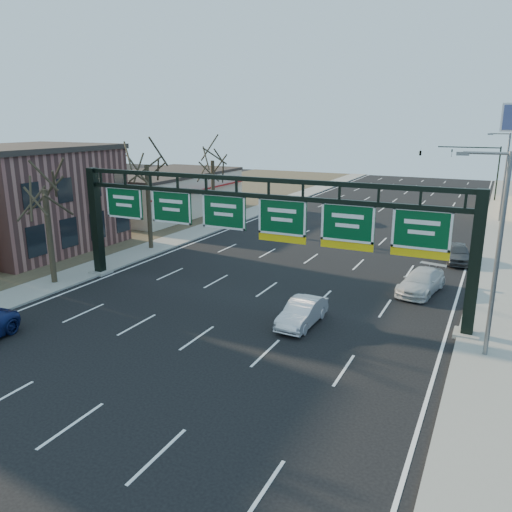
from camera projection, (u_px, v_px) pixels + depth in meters
The scene contains 18 objects.
ground at pixel (173, 355), 22.44m from camera, with size 160.00×160.00×0.00m, color black.
sidewalk_left at pixel (186, 236), 45.19m from camera, with size 3.00×120.00×0.12m, color gray.
sidewalk_right at pixel (497, 273), 34.29m from camera, with size 3.00×120.00×0.12m, color gray.
dirt_strip_left at pixel (85, 224), 50.39m from camera, with size 21.00×120.00×0.06m, color #473D2B.
lane_markings at pixel (320, 252), 39.75m from camera, with size 21.60×120.00×0.01m, color white.
sign_gantry at pixel (255, 222), 28.08m from camera, with size 24.60×1.20×7.20m.
brick_block at pixel (30, 198), 40.02m from camera, with size 10.40×12.40×8.30m.
cream_strip at pixel (165, 192), 56.07m from camera, with size 10.90×18.40×4.70m.
tree_gantry at pixel (43, 173), 30.35m from camera, with size 3.60×3.60×8.48m.
tree_mid at pixel (146, 151), 38.81m from camera, with size 3.60×3.60×9.24m.
tree_far at pixel (212, 150), 47.56m from camera, with size 3.60×3.60×8.86m.
streetlight_near at pixel (496, 246), 20.99m from camera, with size 2.15×0.22×9.00m.
streetlight_far at pixel (504, 173), 50.42m from camera, with size 2.15×0.22×9.00m.
traffic_signal_mast at pixel (449, 157), 66.19m from camera, with size 10.16×0.54×7.00m.
car_silver_sedan at pixel (302, 313), 25.57m from camera, with size 1.40×4.02×1.32m, color silver.
car_white_wagon at pixel (421, 282), 30.40m from camera, with size 1.93×4.74×1.38m, color silver.
car_grey_far at pixel (458, 253), 36.83m from camera, with size 1.69×4.19×1.43m, color #3C3E41.
car_silver_distant at pixel (338, 216), 51.18m from camera, with size 1.55×4.46×1.47m, color #B4B4B9.
Camera 1 is at (12.39, -16.73, 10.19)m, focal length 35.00 mm.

